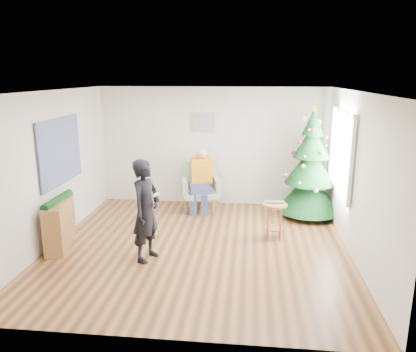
# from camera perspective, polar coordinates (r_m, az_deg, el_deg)

# --- Properties ---
(floor) EXTENTS (5.00, 5.00, 0.00)m
(floor) POSITION_cam_1_polar(r_m,az_deg,el_deg) (7.00, -1.36, -9.95)
(floor) COLOR brown
(floor) RESTS_ON ground
(ceiling) EXTENTS (5.00, 5.00, 0.00)m
(ceiling) POSITION_cam_1_polar(r_m,az_deg,el_deg) (6.40, -1.50, 11.83)
(ceiling) COLOR white
(ceiling) RESTS_ON wall_back
(wall_back) EXTENTS (5.00, 0.00, 5.00)m
(wall_back) POSITION_cam_1_polar(r_m,az_deg,el_deg) (9.01, 0.67, 4.17)
(wall_back) COLOR silver
(wall_back) RESTS_ON floor
(wall_front) EXTENTS (5.00, 0.00, 5.00)m
(wall_front) POSITION_cam_1_polar(r_m,az_deg,el_deg) (4.23, -5.92, -7.51)
(wall_front) COLOR silver
(wall_front) RESTS_ON floor
(wall_left) EXTENTS (0.00, 5.00, 5.00)m
(wall_left) POSITION_cam_1_polar(r_m,az_deg,el_deg) (7.33, -21.18, 0.91)
(wall_left) COLOR silver
(wall_left) RESTS_ON floor
(wall_right) EXTENTS (0.00, 5.00, 5.00)m
(wall_right) POSITION_cam_1_polar(r_m,az_deg,el_deg) (6.73, 20.18, -0.12)
(wall_right) COLOR silver
(wall_right) RESTS_ON floor
(window_panel) EXTENTS (0.04, 1.30, 1.40)m
(window_panel) POSITION_cam_1_polar(r_m,az_deg,el_deg) (7.64, 18.34, 3.17)
(window_panel) COLOR white
(window_panel) RESTS_ON wall_right
(curtains) EXTENTS (0.05, 1.75, 1.50)m
(curtains) POSITION_cam_1_polar(r_m,az_deg,el_deg) (7.63, 18.12, 3.18)
(curtains) COLOR white
(curtains) RESTS_ON wall_right
(christmas_tree) EXTENTS (1.27, 1.27, 2.29)m
(christmas_tree) POSITION_cam_1_polar(r_m,az_deg,el_deg) (8.42, 14.21, 1.17)
(christmas_tree) COLOR #3F2816
(christmas_tree) RESTS_ON floor
(stool) EXTENTS (0.44, 0.44, 0.66)m
(stool) POSITION_cam_1_polar(r_m,az_deg,el_deg) (7.31, 9.28, -6.24)
(stool) COLOR brown
(stool) RESTS_ON floor
(laptop) EXTENTS (0.36, 0.23, 0.03)m
(laptop) POSITION_cam_1_polar(r_m,az_deg,el_deg) (7.20, 9.38, -3.74)
(laptop) COLOR silver
(laptop) RESTS_ON stool
(armchair) EXTENTS (0.92, 0.88, 1.03)m
(armchair) POSITION_cam_1_polar(r_m,az_deg,el_deg) (8.74, -1.07, -2.34)
(armchair) COLOR gray
(armchair) RESTS_ON floor
(seated_person) EXTENTS (0.52, 0.69, 1.34)m
(seated_person) POSITION_cam_1_polar(r_m,az_deg,el_deg) (8.60, -1.03, -0.44)
(seated_person) COLOR navy
(seated_person) RESTS_ON armchair
(standing_man) EXTENTS (0.55, 0.68, 1.62)m
(standing_man) POSITION_cam_1_polar(r_m,az_deg,el_deg) (6.36, -8.70, -4.82)
(standing_man) COLOR black
(standing_man) RESTS_ON floor
(game_controller) EXTENTS (0.07, 0.13, 0.04)m
(game_controller) POSITION_cam_1_polar(r_m,az_deg,el_deg) (6.21, -7.32, -2.63)
(game_controller) COLOR white
(game_controller) RESTS_ON standing_man
(console) EXTENTS (0.50, 1.04, 0.80)m
(console) POSITION_cam_1_polar(r_m,az_deg,el_deg) (7.31, -20.16, -6.40)
(console) COLOR brown
(console) RESTS_ON floor
(garland) EXTENTS (0.14, 0.90, 0.14)m
(garland) POSITION_cam_1_polar(r_m,az_deg,el_deg) (7.18, -20.44, -3.25)
(garland) COLOR black
(garland) RESTS_ON console
(tapestry) EXTENTS (0.03, 1.50, 1.15)m
(tapestry) POSITION_cam_1_polar(r_m,az_deg,el_deg) (7.53, -20.05, 3.28)
(tapestry) COLOR black
(tapestry) RESTS_ON wall_left
(framed_picture) EXTENTS (0.52, 0.05, 0.42)m
(framed_picture) POSITION_cam_1_polar(r_m,az_deg,el_deg) (8.92, -0.64, 7.64)
(framed_picture) COLOR tan
(framed_picture) RESTS_ON wall_back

